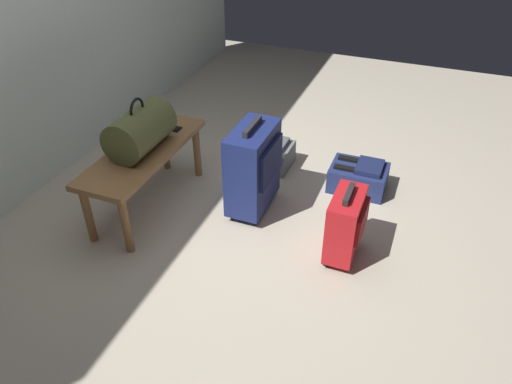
{
  "coord_description": "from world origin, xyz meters",
  "views": [
    {
      "loc": [
        -2.17,
        -0.87,
        1.94
      ],
      "look_at": [
        0.06,
        0.01,
        0.25
      ],
      "focal_mm": 34.26,
      "sensor_mm": 36.0,
      "label": 1
    }
  ],
  "objects_px": {
    "suitcase_upright_navy": "(253,167)",
    "suitcase_small_red": "(346,224)",
    "bench": "(144,158)",
    "backpack_navy": "(359,177)",
    "duffel_bag_olive": "(140,130)",
    "cell_phone": "(170,128)",
    "backpack_grey": "(266,154)"
  },
  "relations": [
    {
      "from": "duffel_bag_olive",
      "to": "suitcase_upright_navy",
      "type": "distance_m",
      "value": 0.72
    },
    {
      "from": "duffel_bag_olive",
      "to": "backpack_navy",
      "type": "relative_size",
      "value": 1.16
    },
    {
      "from": "cell_phone",
      "to": "suitcase_upright_navy",
      "type": "bearing_deg",
      "value": -98.19
    },
    {
      "from": "bench",
      "to": "duffel_bag_olive",
      "type": "height_order",
      "value": "duffel_bag_olive"
    },
    {
      "from": "bench",
      "to": "cell_phone",
      "type": "distance_m",
      "value": 0.31
    },
    {
      "from": "suitcase_small_red",
      "to": "duffel_bag_olive",
      "type": "bearing_deg",
      "value": 88.43
    },
    {
      "from": "cell_phone",
      "to": "backpack_navy",
      "type": "distance_m",
      "value": 1.32
    },
    {
      "from": "bench",
      "to": "duffel_bag_olive",
      "type": "xyz_separation_m",
      "value": [
        0.0,
        0.0,
        0.2
      ]
    },
    {
      "from": "suitcase_upright_navy",
      "to": "backpack_navy",
      "type": "distance_m",
      "value": 0.79
    },
    {
      "from": "suitcase_small_red",
      "to": "backpack_grey",
      "type": "xyz_separation_m",
      "value": [
        0.78,
        0.76,
        -0.15
      ]
    },
    {
      "from": "duffel_bag_olive",
      "to": "cell_phone",
      "type": "bearing_deg",
      "value": -4.04
    },
    {
      "from": "duffel_bag_olive",
      "to": "cell_phone",
      "type": "xyz_separation_m",
      "value": [
        0.3,
        -0.02,
        -0.13
      ]
    },
    {
      "from": "bench",
      "to": "suitcase_upright_navy",
      "type": "xyz_separation_m",
      "value": [
        0.21,
        -0.65,
        -0.04
      ]
    },
    {
      "from": "suitcase_upright_navy",
      "to": "backpack_grey",
      "type": "relative_size",
      "value": 1.63
    },
    {
      "from": "suitcase_upright_navy",
      "to": "backpack_grey",
      "type": "height_order",
      "value": "suitcase_upright_navy"
    },
    {
      "from": "cell_phone",
      "to": "suitcase_upright_navy",
      "type": "xyz_separation_m",
      "value": [
        -0.09,
        -0.63,
        -0.11
      ]
    },
    {
      "from": "bench",
      "to": "backpack_grey",
      "type": "height_order",
      "value": "bench"
    },
    {
      "from": "duffel_bag_olive",
      "to": "cell_phone",
      "type": "relative_size",
      "value": 3.06
    },
    {
      "from": "bench",
      "to": "suitcase_upright_navy",
      "type": "distance_m",
      "value": 0.68
    },
    {
      "from": "suitcase_small_red",
      "to": "backpack_navy",
      "type": "distance_m",
      "value": 0.74
    },
    {
      "from": "suitcase_upright_navy",
      "to": "backpack_grey",
      "type": "xyz_separation_m",
      "value": [
        0.54,
        0.11,
        -0.22
      ]
    },
    {
      "from": "bench",
      "to": "cell_phone",
      "type": "height_order",
      "value": "cell_phone"
    },
    {
      "from": "suitcase_small_red",
      "to": "backpack_navy",
      "type": "bearing_deg",
      "value": 4.74
    },
    {
      "from": "duffel_bag_olive",
      "to": "cell_phone",
      "type": "distance_m",
      "value": 0.33
    },
    {
      "from": "suitcase_upright_navy",
      "to": "suitcase_small_red",
      "type": "height_order",
      "value": "suitcase_upright_navy"
    },
    {
      "from": "duffel_bag_olive",
      "to": "suitcase_upright_navy",
      "type": "bearing_deg",
      "value": -72.11
    },
    {
      "from": "suitcase_upright_navy",
      "to": "suitcase_small_red",
      "type": "xyz_separation_m",
      "value": [
        -0.25,
        -0.65,
        -0.08
      ]
    },
    {
      "from": "suitcase_upright_navy",
      "to": "suitcase_small_red",
      "type": "bearing_deg",
      "value": -110.71
    },
    {
      "from": "duffel_bag_olive",
      "to": "suitcase_small_red",
      "type": "bearing_deg",
      "value": -91.57
    },
    {
      "from": "cell_phone",
      "to": "backpack_grey",
      "type": "height_order",
      "value": "cell_phone"
    },
    {
      "from": "cell_phone",
      "to": "backpack_navy",
      "type": "relative_size",
      "value": 0.38
    },
    {
      "from": "cell_phone",
      "to": "suitcase_upright_navy",
      "type": "height_order",
      "value": "suitcase_upright_navy"
    }
  ]
}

